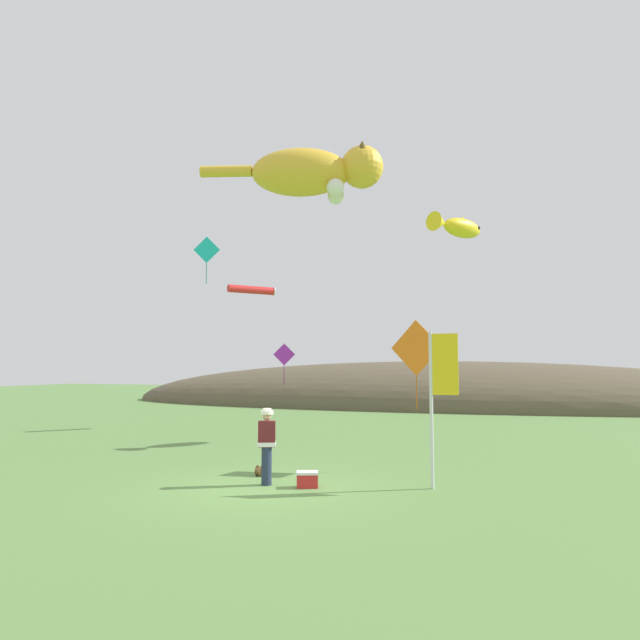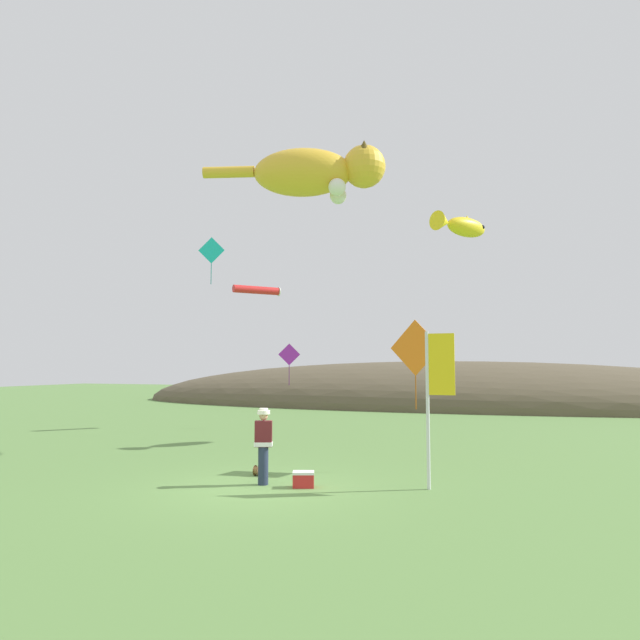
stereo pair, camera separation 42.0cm
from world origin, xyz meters
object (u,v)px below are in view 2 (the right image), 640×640
object	(u,v)px
kite_spool	(257,471)
kite_giant_cat	(316,173)
kite_diamond_teal	(211,251)
kite_diamond_orange	(415,348)
festival_attendant	(263,443)
kite_tube_streamer	(257,290)
kite_fish_windsock	(461,226)
kite_diamond_violet	(289,355)
festival_banner_pole	(435,386)
picnic_cooler	(303,479)

from	to	relation	value
kite_spool	kite_giant_cat	size ratio (longest dim) A/B	0.04
kite_diamond_teal	kite_diamond_orange	bearing A→B (deg)	-30.27
kite_spool	kite_diamond_orange	size ratio (longest dim) A/B	0.11
festival_attendant	kite_diamond_teal	distance (m)	13.08
kite_tube_streamer	kite_diamond_orange	xyz separation A→B (m)	(8.88, -8.26, -3.04)
kite_fish_windsock	kite_diamond_orange	bearing A→B (deg)	-94.68
kite_diamond_orange	kite_diamond_teal	distance (m)	12.25
festival_attendant	kite_tube_streamer	distance (m)	13.87
kite_tube_streamer	kite_diamond_violet	bearing A→B (deg)	12.89
festival_banner_pole	kite_tube_streamer	world-z (taller)	kite_tube_streamer
picnic_cooler	kite_giant_cat	world-z (taller)	kite_giant_cat
picnic_cooler	festival_attendant	bearing A→B (deg)	-176.80
picnic_cooler	kite_diamond_orange	xyz separation A→B (m)	(2.04, 3.07, 3.07)
kite_diamond_violet	kite_diamond_orange	bearing A→B (deg)	-49.29
kite_spool	kite_fish_windsock	xyz separation A→B (m)	(4.22, 9.12, 8.07)
festival_banner_pole	kite_giant_cat	size ratio (longest dim) A/B	0.56
festival_attendant	kite_giant_cat	size ratio (longest dim) A/B	0.28
festival_banner_pole	kite_diamond_violet	xyz separation A→B (m)	(-8.27, 10.91, 0.95)
picnic_cooler	kite_diamond_orange	world-z (taller)	kite_diamond_orange
kite_diamond_orange	kite_diamond_violet	xyz separation A→B (m)	(-7.40, 8.60, 0.02)
festival_attendant	kite_diamond_violet	size ratio (longest dim) A/B	0.93
kite_diamond_teal	kite_diamond_violet	bearing A→B (deg)	49.38
kite_fish_windsock	kite_diamond_violet	distance (m)	9.52
festival_attendant	kite_spool	world-z (taller)	festival_attendant
kite_spool	picnic_cooler	distance (m)	1.84
festival_attendant	kite_diamond_orange	bearing A→B (deg)	45.91
kite_tube_streamer	festival_attendant	bearing A→B (deg)	-62.83
kite_tube_streamer	kite_diamond_orange	distance (m)	12.50
kite_spool	kite_diamond_orange	world-z (taller)	kite_diamond_orange
kite_diamond_orange	picnic_cooler	bearing A→B (deg)	-123.55
picnic_cooler	kite_fish_windsock	world-z (taller)	kite_fish_windsock
kite_diamond_violet	kite_giant_cat	bearing A→B (deg)	-58.37
kite_giant_cat	kite_fish_windsock	size ratio (longest dim) A/B	2.29
festival_banner_pole	kite_fish_windsock	bearing A→B (deg)	91.85
kite_tube_streamer	kite_diamond_teal	xyz separation A→B (m)	(-0.97, -2.52, 1.44)
festival_attendant	kite_spool	xyz separation A→B (m)	(-0.62, 0.94, -0.82)
picnic_cooler	kite_tube_streamer	size ratio (longest dim) A/B	0.29
kite_spool	festival_banner_pole	xyz separation A→B (m)	(4.52, -0.11, 2.19)
kite_giant_cat	kite_tube_streamer	world-z (taller)	kite_giant_cat
festival_attendant	kite_fish_windsock	distance (m)	12.91
festival_attendant	kite_diamond_teal	xyz separation A→B (m)	(-6.82, 8.88, 6.77)
festival_banner_pole	kite_spool	bearing A→B (deg)	178.58
kite_diamond_orange	festival_banner_pole	bearing A→B (deg)	-69.43
festival_banner_pole	kite_diamond_orange	world-z (taller)	kite_diamond_orange
kite_diamond_teal	kite_tube_streamer	bearing A→B (deg)	68.94
kite_diamond_teal	kite_spool	bearing A→B (deg)	-52.03
festival_attendant	kite_giant_cat	world-z (taller)	kite_giant_cat
festival_attendant	festival_banner_pole	size ratio (longest dim) A/B	0.50
kite_diamond_violet	festival_attendant	bearing A→B (deg)	-69.58
kite_diamond_orange	kite_giant_cat	bearing A→B (deg)	141.84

